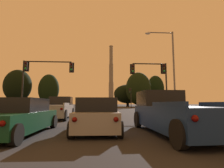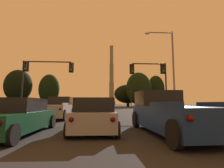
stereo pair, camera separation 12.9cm
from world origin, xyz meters
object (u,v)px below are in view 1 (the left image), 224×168
at_px(pickup_truck_left_lane_front, 58,108).
at_px(street_lamp, 170,63).
at_px(traffic_light_far_right, 130,95).
at_px(smokestack, 111,81).
at_px(sedan_left_lane_second, 18,117).
at_px(pickup_truck_right_lane_second, 172,113).
at_px(hatchback_center_lane_second, 98,116).
at_px(traffic_light_overhead_right, 155,75).
at_px(traffic_light_overhead_left, 40,73).

height_order(pickup_truck_left_lane_front, street_lamp, street_lamp).
bearing_deg(pickup_truck_left_lane_front, traffic_light_far_right, 66.82).
height_order(traffic_light_far_right, street_lamp, street_lamp).
xyz_separation_m(pickup_truck_left_lane_front, smokestack, (13.12, 143.26, 20.74)).
distance_m(sedan_left_lane_second, traffic_light_far_right, 38.45).
xyz_separation_m(sedan_left_lane_second, traffic_light_far_right, (10.88, 36.77, 2.77)).
height_order(sedan_left_lane_second, smokestack, smokestack).
relative_size(pickup_truck_right_lane_second, hatchback_center_lane_second, 1.34).
bearing_deg(pickup_truck_left_lane_front, sedan_left_lane_second, -90.28).
bearing_deg(traffic_light_overhead_right, sedan_left_lane_second, -126.51).
distance_m(traffic_light_far_right, smokestack, 115.57).
bearing_deg(traffic_light_far_right, traffic_light_overhead_right, -92.69).
xyz_separation_m(hatchback_center_lane_second, pickup_truck_left_lane_front, (-3.41, 7.14, 0.14)).
height_order(sedan_left_lane_second, traffic_light_overhead_left, traffic_light_overhead_left).
bearing_deg(pickup_truck_right_lane_second, smokestack, 85.51).
bearing_deg(traffic_light_far_right, smokestack, 89.01).
bearing_deg(traffic_light_overhead_left, traffic_light_far_right, 57.14).
xyz_separation_m(sedan_left_lane_second, smokestack, (12.86, 150.90, 20.88)).
bearing_deg(traffic_light_overhead_right, hatchback_center_lane_second, -117.57).
relative_size(pickup_truck_left_lane_front, traffic_light_overhead_left, 0.88).
bearing_deg(smokestack, hatchback_center_lane_second, -93.70).
height_order(sedan_left_lane_second, street_lamp, street_lamp).
height_order(pickup_truck_right_lane_second, traffic_light_far_right, traffic_light_far_right).
height_order(pickup_truck_right_lane_second, street_lamp, street_lamp).
bearing_deg(street_lamp, traffic_light_far_right, 91.08).
bearing_deg(hatchback_center_lane_second, pickup_truck_left_lane_front, 116.98).
bearing_deg(traffic_light_far_right, hatchback_center_lane_second, -102.04).
distance_m(traffic_light_far_right, traffic_light_overhead_right, 23.64).
height_order(pickup_truck_left_lane_front, traffic_light_overhead_right, traffic_light_overhead_right).
xyz_separation_m(sedan_left_lane_second, traffic_light_overhead_right, (9.77, 13.19, 3.97)).
distance_m(hatchback_center_lane_second, pickup_truck_left_lane_front, 7.91).
distance_m(street_lamp, smokestack, 139.46).
bearing_deg(sedan_left_lane_second, smokestack, 86.26).
relative_size(pickup_truck_left_lane_front, street_lamp, 0.57).
bearing_deg(traffic_light_far_right, sedan_left_lane_second, -106.48).
xyz_separation_m(sedan_left_lane_second, street_lamp, (11.34, 12.32, 5.26)).
bearing_deg(pickup_truck_right_lane_second, hatchback_center_lane_second, 166.31).
distance_m(hatchback_center_lane_second, smokestack, 152.15).
relative_size(hatchback_center_lane_second, traffic_light_overhead_left, 0.65).
height_order(traffic_light_overhead_left, smokestack, smokestack).
bearing_deg(sedan_left_lane_second, traffic_light_overhead_right, 54.61).
height_order(traffic_light_far_right, smokestack, smokestack).
height_order(traffic_light_overhead_right, smokestack, smokestack).
xyz_separation_m(traffic_light_far_right, smokestack, (1.98, 114.12, 18.11)).
distance_m(traffic_light_overhead_left, traffic_light_overhead_right, 13.75).
distance_m(traffic_light_overhead_left, smokestack, 139.12).
bearing_deg(hatchback_center_lane_second, traffic_light_far_right, 79.42).
bearing_deg(traffic_light_far_right, pickup_truck_right_lane_second, -97.20).
bearing_deg(street_lamp, hatchback_center_lane_second, -124.72).
bearing_deg(smokestack, traffic_light_far_right, -90.99).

